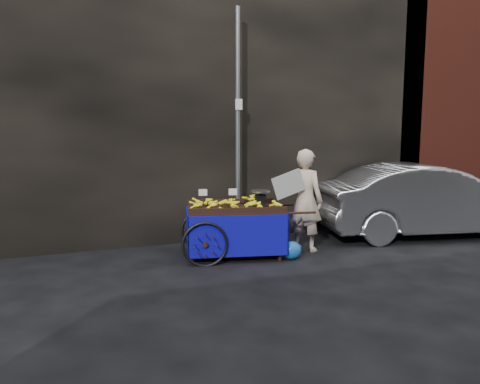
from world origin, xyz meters
name	(u,v)px	position (x,y,z in m)	size (l,w,h in m)	color
ground	(250,264)	(0.00, 0.00, 0.00)	(80.00, 80.00, 0.00)	black
building_wall	(219,102)	(0.39, 2.60, 2.50)	(13.50, 2.00, 5.00)	black
street_pole	(238,128)	(0.30, 1.30, 2.01)	(0.12, 0.10, 4.00)	slate
banana_cart	(232,213)	(-0.09, 0.52, 0.68)	(2.19, 1.34, 1.11)	black
vendor	(305,200)	(1.15, 0.44, 0.84)	(0.99, 0.73, 1.67)	beige
plastic_bag	(292,250)	(0.70, 0.00, 0.14)	(0.31, 0.25, 0.28)	#175EB2
parked_car	(427,200)	(3.79, 0.54, 0.67)	(1.42, 4.07, 1.34)	silver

